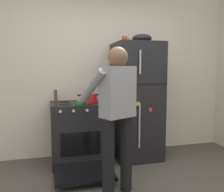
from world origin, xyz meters
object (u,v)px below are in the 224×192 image
(pepper_mill, at_px, (56,96))
(coffee_mug, at_px, (125,40))
(person_cook, at_px, (115,108))
(stove_range, at_px, (78,134))
(mixing_bowl, at_px, (142,39))
(red_pot, at_px, (89,98))
(refrigerator, at_px, (136,101))

(pepper_mill, bearing_deg, coffee_mug, -8.28)
(coffee_mug, bearing_deg, person_cook, -112.60)
(stove_range, bearing_deg, pepper_mill, 144.03)
(coffee_mug, height_order, mixing_bowl, mixing_bowl)
(person_cook, height_order, pepper_mill, person_cook)
(person_cook, relative_size, pepper_mill, 9.28)
(person_cook, height_order, mixing_bowl, mixing_bowl)
(red_pot, xyz_separation_m, pepper_mill, (-0.46, 0.25, 0.02))
(red_pot, relative_size, coffee_mug, 2.94)
(red_pot, relative_size, mixing_bowl, 1.11)
(red_pot, xyz_separation_m, mixing_bowl, (0.83, 0.05, 0.88))
(coffee_mug, bearing_deg, red_pot, -170.06)
(refrigerator, height_order, person_cook, refrigerator)
(red_pot, bearing_deg, mixing_bowl, 3.46)
(stove_range, height_order, mixing_bowl, mixing_bowl)
(red_pot, bearing_deg, refrigerator, 3.80)
(coffee_mug, distance_m, mixing_bowl, 0.26)
(stove_range, xyz_separation_m, coffee_mug, (0.73, 0.07, 1.38))
(pepper_mill, bearing_deg, refrigerator, -9.41)
(refrigerator, height_order, pepper_mill, refrigerator)
(person_cook, relative_size, red_pot, 4.86)
(coffee_mug, height_order, pepper_mill, coffee_mug)
(refrigerator, relative_size, stove_range, 1.46)
(coffee_mug, bearing_deg, refrigerator, -15.83)
(coffee_mug, bearing_deg, mixing_bowl, -10.99)
(person_cook, bearing_deg, mixing_bowl, 55.26)
(mixing_bowl, bearing_deg, person_cook, -124.74)
(stove_range, xyz_separation_m, pepper_mill, (-0.30, 0.22, 0.55))
(stove_range, relative_size, person_cook, 0.76)
(refrigerator, xyz_separation_m, stove_range, (-0.91, -0.02, -0.45))
(stove_range, bearing_deg, mixing_bowl, 1.03)
(stove_range, height_order, red_pot, red_pot)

